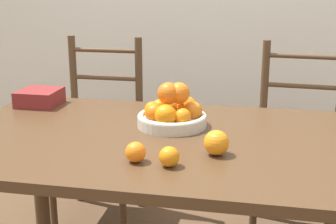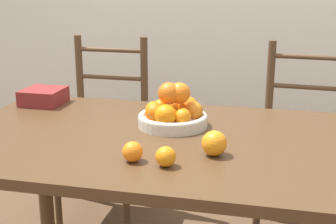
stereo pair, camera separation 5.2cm
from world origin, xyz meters
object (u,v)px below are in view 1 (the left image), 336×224
object	(u,v)px
orange_loose_2	(216,143)
chair_left	(100,136)
book_stack	(40,97)
fruit_bowl	(172,112)
orange_loose_0	(169,157)
orange_loose_1	(136,152)
chair_right	(298,150)

from	to	relation	value
orange_loose_2	chair_left	bearing A→B (deg)	128.60
book_stack	chair_left	bearing A→B (deg)	76.42
fruit_bowl	orange_loose_0	distance (m)	0.39
orange_loose_1	orange_loose_2	world-z (taller)	orange_loose_2
chair_right	book_stack	size ratio (longest dim) A/B	5.76
orange_loose_2	fruit_bowl	bearing A→B (deg)	126.00
book_stack	orange_loose_2	bearing A→B (deg)	-28.77
orange_loose_2	orange_loose_0	bearing A→B (deg)	-136.11
orange_loose_1	book_stack	distance (m)	0.81
orange_loose_0	orange_loose_1	world-z (taller)	orange_loose_1
orange_loose_2	book_stack	world-z (taller)	orange_loose_2
orange_loose_0	chair_right	xyz separation A→B (m)	(0.46, 1.02, -0.32)
chair_left	book_stack	distance (m)	0.56
orange_loose_2	book_stack	bearing A→B (deg)	151.23
fruit_bowl	orange_loose_1	xyz separation A→B (m)	(-0.04, -0.37, -0.02)
orange_loose_0	book_stack	world-z (taller)	book_stack
orange_loose_1	chair_right	size ratio (longest dim) A/B	0.06
orange_loose_1	orange_loose_2	xyz separation A→B (m)	(0.23, 0.11, 0.01)
chair_right	book_stack	world-z (taller)	chair_right
orange_loose_1	chair_right	bearing A→B (deg)	60.61
fruit_bowl	orange_loose_1	size ratio (longest dim) A/B	4.15
chair_right	book_stack	xyz separation A→B (m)	(-1.15, -0.44, 0.32)
fruit_bowl	orange_loose_1	distance (m)	0.38
fruit_bowl	chair_right	bearing A→B (deg)	50.33
orange_loose_0	chair_right	distance (m)	1.16
fruit_bowl	chair_left	size ratio (longest dim) A/B	0.27
orange_loose_1	orange_loose_2	distance (m)	0.26
orange_loose_0	orange_loose_2	xyz separation A→B (m)	(0.13, 0.12, 0.01)
orange_loose_2	chair_right	xyz separation A→B (m)	(0.33, 0.90, -0.33)
chair_left	fruit_bowl	bearing A→B (deg)	-50.39
book_stack	orange_loose_0	bearing A→B (deg)	-39.58
chair_right	orange_loose_2	bearing A→B (deg)	-106.76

